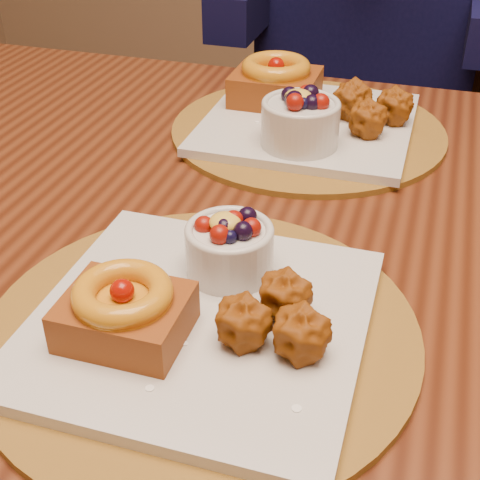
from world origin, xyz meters
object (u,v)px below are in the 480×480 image
at_px(chair_far, 438,184).
at_px(place_setting_near, 200,310).
at_px(place_setting_far, 305,114).
at_px(dining_table, 265,265).

bearing_deg(chair_far, place_setting_near, -89.31).
bearing_deg(place_setting_far, place_setting_near, -89.79).
relative_size(place_setting_near, chair_far, 0.46).
distance_m(dining_table, place_setting_far, 0.24).
xyz_separation_m(place_setting_far, chair_far, (0.20, 0.48, -0.33)).
xyz_separation_m(dining_table, chair_far, (0.20, 0.69, -0.22)).
bearing_deg(place_setting_near, place_setting_far, 90.21).
xyz_separation_m(place_setting_near, place_setting_far, (-0.00, 0.43, 0.01)).
relative_size(dining_table, place_setting_far, 4.21).
height_order(place_setting_far, chair_far, place_setting_far).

